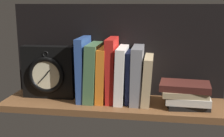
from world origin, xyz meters
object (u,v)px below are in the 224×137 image
book_navy_bierce (129,76)px  book_tan_shortstories (147,79)px  book_stack_side (186,94)px  book_red_requiem (112,70)px  book_white_catcher (121,74)px  framed_clock (48,73)px  book_green_romantic (93,72)px  book_orange_pandolfini (103,74)px  book_blue_modern (84,69)px  book_gray_chess (137,75)px

book_navy_bierce → book_tan_shortstories: 7.16cm
book_stack_side → book_navy_bierce: bearing=172.4°
book_red_requiem → book_white_catcher: (3.64, 0.00, -1.67)cm
book_white_catcher → book_navy_bierce: 2.95cm
book_red_requiem → book_tan_shortstories: size_ratio=1.37×
book_white_catcher → book_tan_shortstories: bearing=0.0°
book_red_requiem → book_tan_shortstories: 13.99cm
framed_clock → book_stack_side: bearing=-2.3°
book_green_romantic → book_stack_side: 36.00cm
book_orange_pandolfini → framed_clock: 22.12cm
book_green_romantic → book_red_requiem: book_red_requiem is taller
book_white_catcher → framed_clock: size_ratio=1.01×
book_tan_shortstories → book_blue_modern: bearing=180.0°
book_orange_pandolfini → book_stack_side: book_orange_pandolfini is taller
framed_clock → book_stack_side: (53.50, -2.13, -5.70)cm
book_tan_shortstories → framed_clock: size_ratio=0.85×
book_green_romantic → book_orange_pandolfini: book_green_romantic is taller
book_navy_bierce → book_tan_shortstories: book_navy_bierce is taller
framed_clock → book_navy_bierce: bearing=1.3°
book_gray_chess → book_blue_modern: bearing=180.0°
book_green_romantic → book_white_catcher: (11.07, 0.00, -0.55)cm
book_navy_bierce → framed_clock: bearing=-178.7°
book_blue_modern → book_navy_bierce: book_blue_modern is taller
book_red_requiem → book_gray_chess: bearing=0.0°
book_red_requiem → book_white_catcher: book_red_requiem is taller
book_gray_chess → framed_clock: 35.32cm
book_orange_pandolfini → book_navy_bierce: book_orange_pandolfini is taller
framed_clock → book_stack_side: 53.84cm
book_white_catcher → book_tan_shortstories: (9.95, 0.00, -1.66)cm
book_green_romantic → framed_clock: bearing=-177.8°
book_blue_modern → book_orange_pandolfini: (7.71, 0.00, -1.90)cm
book_red_requiem → book_gray_chess: (9.68, 0.00, -1.53)cm
book_red_requiem → book_tan_shortstories: (13.58, 0.00, -3.33)cm
book_orange_pandolfini → book_gray_chess: bearing=0.0°
book_green_romantic → book_gray_chess: size_ratio=1.04×
book_white_catcher → book_navy_bierce: bearing=0.0°
book_orange_pandolfini → book_navy_bierce: (10.01, 0.00, -0.57)cm
book_red_requiem → framed_clock: size_ratio=1.17×
book_orange_pandolfini → book_tan_shortstories: (17.11, 0.00, -1.45)cm
book_white_catcher → book_stack_side: book_white_catcher is taller
book_blue_modern → book_green_romantic: (3.80, 0.00, -1.15)cm
book_orange_pandolfini → book_white_catcher: bearing=0.0°
book_white_catcher → book_stack_side: bearing=-6.7°
book_blue_modern → book_tan_shortstories: book_blue_modern is taller
book_white_catcher → book_stack_side: 25.10cm
book_blue_modern → book_navy_bierce: bearing=0.0°
book_gray_chess → book_tan_shortstories: bearing=0.0°
book_green_romantic → book_blue_modern: bearing=180.0°
book_green_romantic → book_tan_shortstories: book_green_romantic is taller
book_gray_chess → book_tan_shortstories: book_gray_chess is taller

